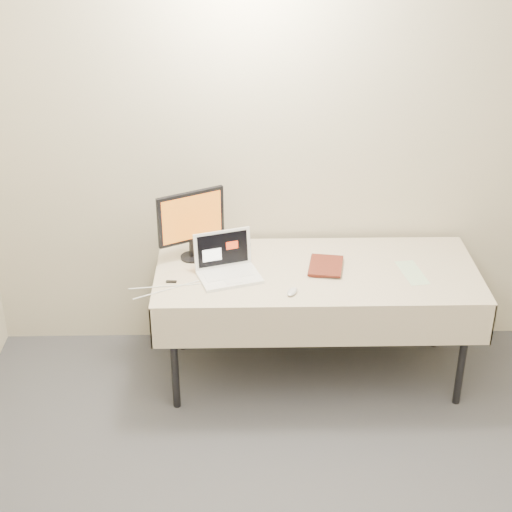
{
  "coord_description": "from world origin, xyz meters",
  "views": [
    {
      "loc": [
        -0.43,
        -1.9,
        2.92
      ],
      "look_at": [
        -0.35,
        1.99,
        0.86
      ],
      "focal_mm": 55.0,
      "sensor_mm": 36.0,
      "label": 1
    }
  ],
  "objects_px": {
    "table": "(317,279)",
    "monitor": "(191,220)",
    "book": "(310,248)",
    "laptop": "(227,265)"
  },
  "relations": [
    {
      "from": "table",
      "to": "monitor",
      "type": "height_order",
      "value": "monitor"
    },
    {
      "from": "monitor",
      "to": "book",
      "type": "height_order",
      "value": "monitor"
    },
    {
      "from": "table",
      "to": "laptop",
      "type": "relative_size",
      "value": 4.64
    },
    {
      "from": "table",
      "to": "book",
      "type": "distance_m",
      "value": 0.2
    },
    {
      "from": "laptop",
      "to": "book",
      "type": "bearing_deg",
      "value": -8.82
    },
    {
      "from": "table",
      "to": "laptop",
      "type": "bearing_deg",
      "value": -175.41
    },
    {
      "from": "laptop",
      "to": "monitor",
      "type": "xyz_separation_m",
      "value": [
        -0.21,
        0.2,
        0.19
      ]
    },
    {
      "from": "laptop",
      "to": "monitor",
      "type": "bearing_deg",
      "value": 117.63
    },
    {
      "from": "table",
      "to": "laptop",
      "type": "distance_m",
      "value": 0.53
    },
    {
      "from": "book",
      "to": "monitor",
      "type": "bearing_deg",
      "value": 179.55
    }
  ]
}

